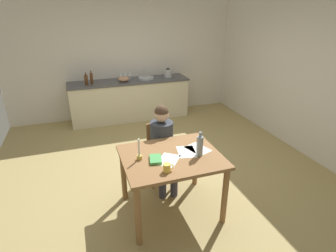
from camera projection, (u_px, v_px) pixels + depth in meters
name	position (u px, v px, depth m)	size (l,w,h in m)	color
ground_plane	(160.00, 167.00, 4.47)	(5.20, 5.20, 0.04)	tan
wall_back	(125.00, 59.00, 6.19)	(5.20, 0.12, 2.60)	silver
wall_right	(302.00, 76.00, 4.71)	(0.12, 5.20, 2.60)	silver
kitchen_counter	(130.00, 99.00, 6.22)	(2.65, 0.64, 0.90)	beige
dining_table	(171.00, 164.00, 3.24)	(1.15, 0.95, 0.79)	olive
chair_at_table	(161.00, 150.00, 3.97)	(0.43, 0.43, 0.86)	olive
person_seated	(163.00, 142.00, 3.75)	(0.35, 0.61, 1.19)	#333842
coffee_mug	(167.00, 168.00, 2.86)	(0.12, 0.08, 0.09)	#F2CC4C
candlestick	(139.00, 154.00, 3.08)	(0.06, 0.06, 0.26)	gold
book_magazine	(156.00, 159.00, 3.08)	(0.13, 0.20, 0.03)	#49A253
paper_letter	(168.00, 160.00, 3.10)	(0.21, 0.30, 0.00)	white
paper_bill	(198.00, 149.00, 3.34)	(0.21, 0.30, 0.00)	white
paper_envelope	(186.00, 152.00, 3.28)	(0.21, 0.30, 0.00)	white
wine_bottle_on_table	(200.00, 145.00, 3.16)	(0.08, 0.08, 0.30)	#8C999E
sink_unit	(146.00, 78.00, 6.15)	(0.36, 0.36, 0.24)	#B2B7BC
bottle_oil	(86.00, 80.00, 5.64)	(0.07, 0.07, 0.25)	#593319
bottle_vinegar	(92.00, 78.00, 5.69)	(0.06, 0.06, 0.28)	#593319
mixing_bowl	(124.00, 79.00, 5.92)	(0.25, 0.25, 0.11)	tan
stovetop_kettle	(168.00, 73.00, 6.27)	(0.18, 0.18, 0.22)	#B7BABF
wine_glass_near_sink	(130.00, 74.00, 6.14)	(0.07, 0.07, 0.15)	silver
wine_glass_by_kettle	(125.00, 74.00, 6.11)	(0.07, 0.07, 0.15)	silver
wine_glass_back_left	(121.00, 74.00, 6.08)	(0.07, 0.07, 0.15)	silver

